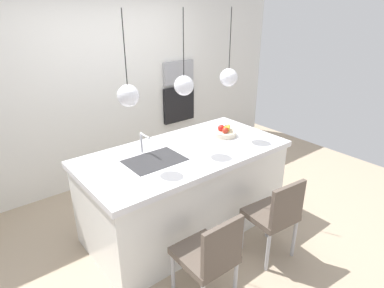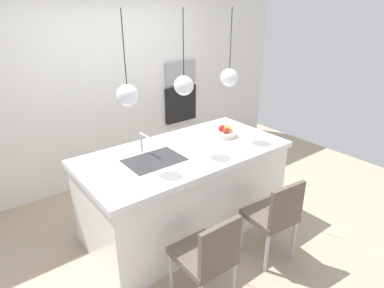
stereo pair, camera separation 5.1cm
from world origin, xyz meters
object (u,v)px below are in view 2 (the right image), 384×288
(oven, at_px, (180,104))
(chair_middle, at_px, (275,215))
(fruit_bowl, at_px, (225,132))
(microwave, at_px, (180,72))
(chair_near, at_px, (207,255))

(oven, height_order, chair_middle, oven)
(fruit_bowl, relative_size, chair_middle, 0.31)
(fruit_bowl, relative_size, microwave, 0.50)
(fruit_bowl, height_order, chair_middle, fruit_bowl)
(microwave, xyz_separation_m, chair_near, (-1.57, -2.52, -0.91))
(microwave, distance_m, chair_middle, 2.76)
(microwave, relative_size, oven, 0.96)
(chair_near, relative_size, chair_middle, 0.99)
(fruit_bowl, xyz_separation_m, chair_near, (-1.09, -0.98, -0.51))
(microwave, height_order, oven, microwave)
(microwave, xyz_separation_m, chair_middle, (-0.72, -2.51, -0.89))
(chair_near, bearing_deg, oven, 58.11)
(oven, bearing_deg, chair_middle, -106.00)
(oven, xyz_separation_m, chair_near, (-1.57, -2.52, -0.41))
(chair_middle, bearing_deg, fruit_bowl, 75.95)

